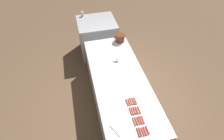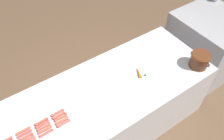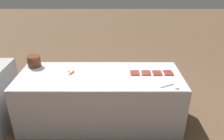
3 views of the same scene
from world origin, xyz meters
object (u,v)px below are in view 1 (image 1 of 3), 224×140
Objects in this scene: serving_spoon at (113,137)px; hot_dog_3 at (127,102)px; hot_dog_19 at (135,101)px; soda_can at (82,14)px; hot_dog_6 at (133,111)px; hot_dog_16 at (147,130)px; hot_dog_2 at (131,111)px; bean_pot at (120,37)px; hot_dog_8 at (143,131)px; hot_dog_10 at (135,110)px; hot_dog_17 at (143,119)px; hot_dog_11 at (131,101)px; hot_dog_18 at (139,110)px; hot_dog_7 at (129,102)px; carrot at (114,61)px; hot_dog_12 at (145,131)px; hot_dog_0 at (138,132)px; hot_dog_1 at (134,121)px; hot_dog_14 at (137,110)px; hot_dog_9 at (139,120)px; hot_dog_4 at (140,132)px; hot_dog_15 at (133,101)px; hot_dog_13 at (141,120)px; back_cabinet at (97,37)px; hot_dog_5 at (136,121)px.

hot_dog_3 is at bearing 53.88° from serving_spoon.
hot_dog_19 is 2.78m from soda_can.
hot_dog_16 is (0.11, -0.34, 0.00)m from hot_dog_6.
bean_pot reaches higher than hot_dog_2.
hot_dog_10 is (-0.00, 0.35, 0.00)m from hot_dog_8.
hot_dog_11 is at bearing 100.95° from hot_dog_17.
hot_dog_18 is 0.55× the size of serving_spoon.
hot_dog_3 is 1.00× the size of hot_dog_7.
hot_dog_8 is 0.82× the size of carrot.
hot_dog_0 is at bearing 178.47° from hot_dog_12.
hot_dog_16 is at bearing -95.09° from bean_pot.
hot_dog_10 is at bearing 175.03° from hot_dog_18.
hot_dog_2 is 1.00× the size of hot_dog_16.
hot_dog_0 is at bearing -105.00° from hot_dog_19.
hot_dog_1 and hot_dog_14 have the same top height.
soda_can is (-0.43, 3.25, 0.16)m from hot_dog_8.
hot_dog_0 is 0.34m from hot_dog_2.
hot_dog_8 and hot_dog_17 have the same top height.
hot_dog_7 is at bearing -179.55° from hot_dog_19.
soda_can is at bearing 98.78° from hot_dog_16.
hot_dog_9 is at bearing 178.45° from hot_dog_17.
hot_dog_4 is at bearing -90.16° from carrot.
hot_dog_10 is 0.17m from hot_dog_15.
hot_dog_18 is (0.04, 0.17, 0.00)m from hot_dog_13.
bean_pot is (0.26, 1.96, 0.09)m from hot_dog_9.
back_cabinet reaches higher than hot_dog_7.
hot_dog_16 is (0.04, -0.34, 0.00)m from hot_dog_14.
hot_dog_7 is 1.00× the size of hot_dog_16.
hot_dog_19 is (0.04, 0.34, 0.00)m from hot_dog_13.
carrot is (0.00, 1.16, 0.00)m from hot_dog_6.
hot_dog_6 is (0.03, -0.01, 0.00)m from hot_dog_2.
hot_dog_0 is 0.10m from hot_dog_12.
hot_dog_1 is at bearing -88.75° from back_cabinet.
hot_dog_11 is 0.52m from hot_dog_12.
back_cabinet reaches higher than hot_dog_15.
carrot is (0.39, 1.47, 0.01)m from serving_spoon.
hot_dog_0 and hot_dog_1 have the same top height.
hot_dog_19 is (0.07, 0.34, 0.00)m from hot_dog_9.
back_cabinet is at bearing 93.98° from hot_dog_16.
hot_dog_13 is at bearing -78.79° from hot_dog_7.
hot_dog_16 is at bearing -86.02° from carrot.
hot_dog_6 is 1.00× the size of hot_dog_15.
hot_dog_7 is (0.00, 0.34, 0.00)m from hot_dog_5.
hot_dog_5 is 0.82× the size of carrot.
hot_dog_4 is 1.00× the size of hot_dog_8.
hot_dog_3 is 1.65m from bean_pot.
hot_dog_2 is at bearing -82.87° from soda_can.
hot_dog_15 is 0.53× the size of bean_pot.
soda_can is (-0.36, 2.90, 0.16)m from hot_dog_2.
hot_dog_2 is 1.00× the size of hot_dog_6.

